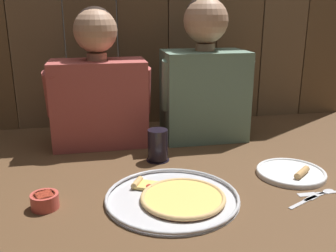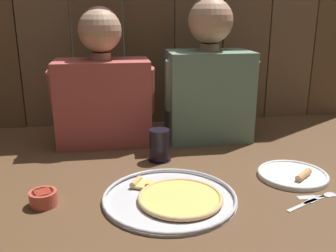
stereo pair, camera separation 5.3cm
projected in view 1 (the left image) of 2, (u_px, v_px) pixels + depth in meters
ground_plane at (177, 188)px, 1.21m from camera, size 3.20×3.20×0.00m
pizza_tray at (175, 197)px, 1.13m from camera, size 0.41×0.41×0.03m
dinner_plate at (291, 172)px, 1.31m from camera, size 0.24×0.24×0.03m
drinking_glass at (158, 145)px, 1.42m from camera, size 0.09×0.09×0.12m
dipping_bowl at (45, 200)px, 1.08m from camera, size 0.08×0.08×0.04m
table_fork at (305, 201)px, 1.13m from camera, size 0.12×0.07×0.01m
table_knife at (321, 193)px, 1.18m from camera, size 0.16×0.02×0.01m
table_spoon at (324, 192)px, 1.18m from camera, size 0.14×0.07×0.01m
diner_left at (98, 86)px, 1.55m from camera, size 0.42×0.22×0.56m
diner_right at (204, 76)px, 1.63m from camera, size 0.39×0.23×0.61m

